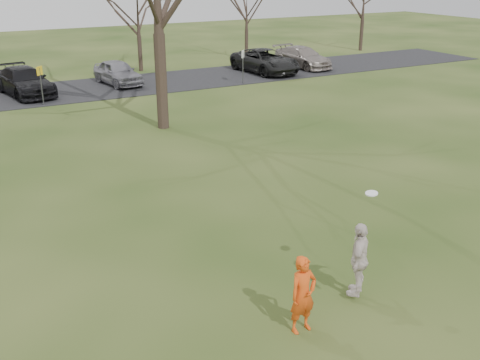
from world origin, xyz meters
name	(u,v)px	position (x,y,z in m)	size (l,w,h in m)	color
ground	(325,298)	(0.00, 0.00, 0.00)	(120.00, 120.00, 0.00)	#1E380F
parking_strip	(69,91)	(0.00, 25.00, 0.02)	(62.00, 6.50, 0.04)	black
player_defender	(303,295)	(-1.13, -0.72, 0.84)	(0.61, 0.40, 1.67)	#E44B12
car_3	(25,81)	(-2.38, 25.08, 0.80)	(2.14, 5.26, 1.53)	black
car_4	(118,72)	(3.14, 25.47, 0.78)	(1.74, 4.32, 1.47)	gray
car_6	(265,61)	(13.19, 24.65, 0.82)	(2.59, 5.62, 1.56)	black
car_7	(303,57)	(16.59, 25.10, 0.76)	(2.01, 4.95, 1.44)	gray
catching_play	(359,259)	(0.64, -0.30, 0.98)	(1.05, 0.97, 2.39)	beige
sign_yellow	(40,78)	(-2.00, 22.00, 1.45)	(0.35, 0.35, 2.08)	#47474C
sign_white	(243,61)	(10.00, 22.00, 1.45)	(0.35, 0.35, 2.08)	#47474C
small_tree_row	(112,13)	(4.38, 30.06, 3.89)	(55.00, 5.90, 8.50)	#352821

